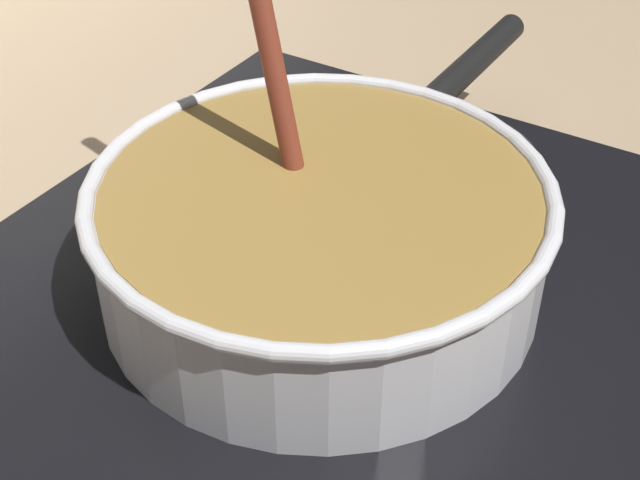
# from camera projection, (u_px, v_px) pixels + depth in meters

# --- Properties ---
(ground) EXTENTS (2.40, 1.60, 0.04)m
(ground) POSITION_uv_depth(u_px,v_px,m) (404.00, 455.00, 0.55)
(ground) COLOR #9E8466
(hob_plate) EXTENTS (0.56, 0.48, 0.01)m
(hob_plate) POSITION_uv_depth(u_px,v_px,m) (320.00, 293.00, 0.62)
(hob_plate) COLOR black
(hob_plate) RESTS_ON ground
(burner_ring) EXTENTS (0.19, 0.19, 0.01)m
(burner_ring) POSITION_uv_depth(u_px,v_px,m) (320.00, 282.00, 0.62)
(burner_ring) COLOR #592D0C
(burner_ring) RESTS_ON hob_plate
(spare_burner) EXTENTS (0.16, 0.16, 0.01)m
(spare_burner) POSITION_uv_depth(u_px,v_px,m) (439.00, 159.00, 0.74)
(spare_burner) COLOR #262628
(spare_burner) RESTS_ON hob_plate
(cooking_pan) EXTENTS (0.46, 0.30, 0.30)m
(cooking_pan) POSITION_uv_depth(u_px,v_px,m) (321.00, 232.00, 0.59)
(cooking_pan) COLOR silver
(cooking_pan) RESTS_ON hob_plate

